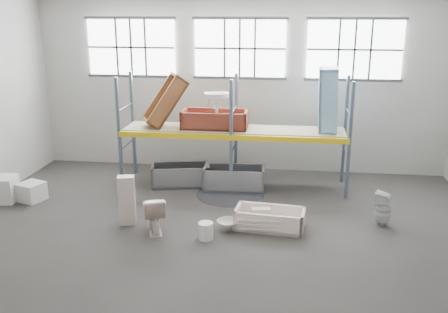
% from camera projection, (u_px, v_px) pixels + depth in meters
% --- Properties ---
extents(floor, '(12.00, 10.00, 0.10)m').
position_uv_depth(floor, '(215.00, 242.00, 10.57)').
color(floor, '#433E3A').
rests_on(floor, ground).
extents(wall_back, '(12.00, 0.10, 5.00)m').
position_uv_depth(wall_back, '(240.00, 86.00, 14.64)').
color(wall_back, '#9F9C94').
rests_on(wall_back, ground).
extents(wall_front, '(12.00, 0.10, 5.00)m').
position_uv_depth(wall_front, '(139.00, 237.00, 5.05)').
color(wall_front, '#A7A49A').
rests_on(wall_front, ground).
extents(window_left, '(2.60, 0.04, 1.60)m').
position_uv_depth(window_left, '(131.00, 47.00, 14.62)').
color(window_left, white).
rests_on(window_left, wall_back).
extents(window_mid, '(2.60, 0.04, 1.60)m').
position_uv_depth(window_mid, '(240.00, 48.00, 14.22)').
color(window_mid, white).
rests_on(window_mid, wall_back).
extents(window_right, '(2.60, 0.04, 1.60)m').
position_uv_depth(window_right, '(355.00, 50.00, 13.81)').
color(window_right, white).
rests_on(window_right, wall_back).
extents(rack_upright_la, '(0.08, 0.08, 3.00)m').
position_uv_depth(rack_upright_la, '(119.00, 134.00, 13.26)').
color(rack_upright_la, slate).
rests_on(rack_upright_la, floor).
extents(rack_upright_lb, '(0.08, 0.08, 3.00)m').
position_uv_depth(rack_upright_lb, '(133.00, 124.00, 14.40)').
color(rack_upright_lb, slate).
rests_on(rack_upright_lb, floor).
extents(rack_upright_ma, '(0.08, 0.08, 3.00)m').
position_uv_depth(rack_upright_ma, '(231.00, 137.00, 12.88)').
color(rack_upright_ma, slate).
rests_on(rack_upright_ma, floor).
extents(rack_upright_mb, '(0.08, 0.08, 3.00)m').
position_uv_depth(rack_upright_mb, '(236.00, 127.00, 14.02)').
color(rack_upright_mb, slate).
rests_on(rack_upright_mb, floor).
extents(rack_upright_ra, '(0.08, 0.08, 3.00)m').
position_uv_depth(rack_upright_ra, '(350.00, 141.00, 12.51)').
color(rack_upright_ra, slate).
rests_on(rack_upright_ra, floor).
extents(rack_upright_rb, '(0.08, 0.08, 3.00)m').
position_uv_depth(rack_upright_rb, '(345.00, 130.00, 13.64)').
color(rack_upright_rb, slate).
rests_on(rack_upright_rb, floor).
extents(rack_beam_front, '(6.00, 0.10, 0.14)m').
position_uv_depth(rack_beam_front, '(231.00, 137.00, 12.88)').
color(rack_beam_front, yellow).
rests_on(rack_beam_front, floor).
extents(rack_beam_back, '(6.00, 0.10, 0.14)m').
position_uv_depth(rack_beam_back, '(236.00, 127.00, 14.02)').
color(rack_beam_back, yellow).
rests_on(rack_beam_back, floor).
extents(shelf_deck, '(5.90, 1.10, 0.03)m').
position_uv_depth(shelf_deck, '(234.00, 129.00, 13.43)').
color(shelf_deck, gray).
rests_on(shelf_deck, floor).
extents(wet_patch, '(1.80, 1.80, 0.00)m').
position_uv_depth(wet_patch, '(230.00, 194.00, 13.12)').
color(wet_patch, black).
rests_on(wet_patch, floor).
extents(bathtub_beige, '(1.59, 0.87, 0.45)m').
position_uv_depth(bathtub_beige, '(270.00, 219.00, 11.06)').
color(bathtub_beige, '#F7DDD0').
rests_on(bathtub_beige, floor).
extents(cistern_spare, '(0.45, 0.28, 0.40)m').
position_uv_depth(cistern_spare, '(261.00, 217.00, 11.03)').
color(cistern_spare, beige).
rests_on(cistern_spare, bathtub_beige).
extents(sink_in_tub, '(0.52, 0.52, 0.17)m').
position_uv_depth(sink_in_tub, '(228.00, 224.00, 10.96)').
color(sink_in_tub, beige).
rests_on(sink_in_tub, bathtub_beige).
extents(toilet_beige, '(0.72, 0.93, 0.84)m').
position_uv_depth(toilet_beige, '(154.00, 214.00, 10.85)').
color(toilet_beige, '#F3DCCC').
rests_on(toilet_beige, floor).
extents(cistern_tall, '(0.41, 0.31, 1.14)m').
position_uv_depth(cistern_tall, '(127.00, 200.00, 11.19)').
color(cistern_tall, beige).
rests_on(cistern_tall, floor).
extents(toilet_white, '(0.47, 0.47, 0.80)m').
position_uv_depth(toilet_white, '(383.00, 209.00, 11.17)').
color(toilet_white, silver).
rests_on(toilet_white, floor).
extents(steel_tub_left, '(1.70, 1.06, 0.58)m').
position_uv_depth(steel_tub_left, '(181.00, 175.00, 13.74)').
color(steel_tub_left, '#999BA0').
rests_on(steel_tub_left, floor).
extents(steel_tub_right, '(1.67, 0.84, 0.60)m').
position_uv_depth(steel_tub_right, '(234.00, 178.00, 13.48)').
color(steel_tub_right, '#ACADB5').
rests_on(steel_tub_right, floor).
extents(rust_tub_flat, '(1.78, 0.85, 0.50)m').
position_uv_depth(rust_tub_flat, '(215.00, 120.00, 13.43)').
color(rust_tub_flat, maroon).
rests_on(rust_tub_flat, shelf_deck).
extents(rust_tub_tilted, '(1.40, 1.16, 1.48)m').
position_uv_depth(rust_tub_tilted, '(165.00, 101.00, 13.49)').
color(rust_tub_tilted, brown).
rests_on(rust_tub_tilted, shelf_deck).
extents(sink_on_shelf, '(0.77, 0.69, 0.57)m').
position_uv_depth(sink_on_shelf, '(217.00, 113.00, 12.99)').
color(sink_on_shelf, silver).
rests_on(sink_on_shelf, rust_tub_flat).
extents(blue_tub_upright, '(0.57, 0.81, 1.71)m').
position_uv_depth(blue_tub_upright, '(328.00, 101.00, 12.96)').
color(blue_tub_upright, '#84AECE').
rests_on(blue_tub_upright, shelf_deck).
extents(bucket, '(0.33, 0.33, 0.37)m').
position_uv_depth(bucket, '(206.00, 231.00, 10.55)').
color(bucket, silver).
rests_on(bucket, floor).
extents(carton_near, '(0.84, 0.75, 0.64)m').
position_uv_depth(carton_near, '(1.00, 189.00, 12.59)').
color(carton_near, silver).
rests_on(carton_near, floor).
extents(carton_far, '(0.72, 0.72, 0.47)m').
position_uv_depth(carton_far, '(32.00, 192.00, 12.66)').
color(carton_far, silver).
rests_on(carton_far, floor).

